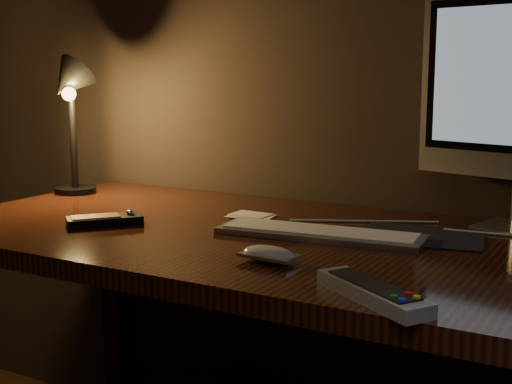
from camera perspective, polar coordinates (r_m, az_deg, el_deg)
The scene contains 9 objects.
desk at distance 1.58m, azimuth 3.45°, elevation -7.45°, with size 1.60×0.75×0.75m.
keyboard at distance 1.47m, azimuth 5.11°, elevation -3.29°, with size 0.43×0.12×0.02m, color silver.
mousepad at distance 1.51m, azimuth 13.14°, elevation -3.44°, with size 0.25×0.20×0.00m, color black.
mouse at distance 1.28m, azimuth 1.03°, elevation -5.17°, with size 0.10×0.05×0.02m, color white.
media_remote at distance 1.61m, azimuth -12.00°, elevation -2.21°, with size 0.15×0.16×0.03m.
tv_remote at distance 1.09m, azimuth 9.32°, elevation -7.90°, with size 0.22×0.17×0.03m.
papers at distance 1.67m, azimuth -0.39°, elevation -1.90°, with size 0.11×0.07×0.01m, color white.
desk_lamp at distance 1.98m, azimuth -14.68°, elevation 7.04°, with size 0.17×0.19×0.38m.
cable at distance 1.57m, azimuth 14.29°, elevation -2.92°, with size 0.01×0.01×0.65m, color white.
Camera 1 is at (0.67, 0.57, 1.09)m, focal length 50.00 mm.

